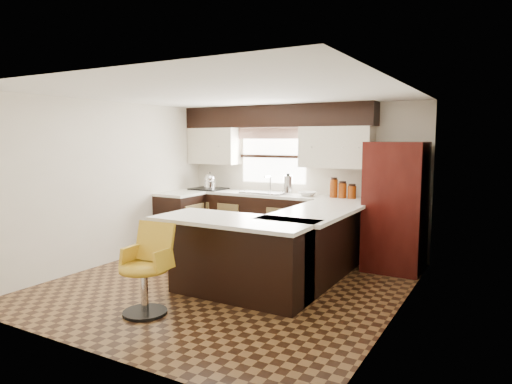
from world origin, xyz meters
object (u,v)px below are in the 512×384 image
Objects in this scene: peninsula_return at (239,259)px; refrigerator at (396,207)px; peninsula_long at (313,247)px; bar_chair at (144,270)px.

peninsula_return is 2.47m from refrigerator.
peninsula_return is (-0.53, -0.97, 0.00)m from peninsula_long.
refrigerator is at bearing 53.39° from peninsula_long.
refrigerator is 1.88× the size of bar_chair.
peninsula_long is 2.03× the size of bar_chair.
peninsula_long and peninsula_return have the same top height.
bar_chair is at bearing -120.05° from peninsula_long.
peninsula_return is 1.72× the size of bar_chair.
peninsula_long is at bearing 61.70° from peninsula_return.
peninsula_return is at bearing 54.69° from bar_chair.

